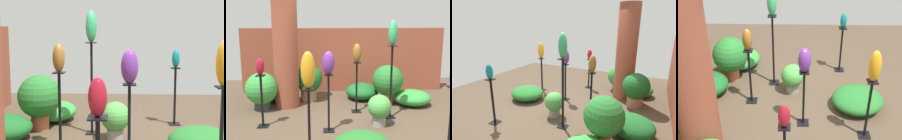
{
  "view_description": "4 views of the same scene",
  "coord_description": "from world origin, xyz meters",
  "views": [
    {
      "loc": [
        -4.13,
        -0.13,
        1.69
      ],
      "look_at": [
        -0.11,
        0.04,
        1.17
      ],
      "focal_mm": 50.0,
      "sensor_mm": 36.0,
      "label": 1
    },
    {
      "loc": [
        -0.56,
        -4.67,
        2.01
      ],
      "look_at": [
        -0.27,
        0.31,
        1.03
      ],
      "focal_mm": 42.0,
      "sensor_mm": 36.0,
      "label": 2
    },
    {
      "loc": [
        3.74,
        1.96,
        2.16
      ],
      "look_at": [
        0.17,
        0.11,
        1.08
      ],
      "focal_mm": 28.0,
      "sensor_mm": 36.0,
      "label": 3
    },
    {
      "loc": [
        -4.69,
        -0.06,
        3.6
      ],
      "look_at": [
        0.13,
        0.06,
        0.72
      ],
      "focal_mm": 50.0,
      "sensor_mm": 36.0,
      "label": 4
    }
  ],
  "objects": [
    {
      "name": "pedestal_teal",
      "position": [
        1.36,
        -1.02,
        0.47
      ],
      "size": [
        0.2,
        0.2,
        1.03
      ],
      "color": "black",
      "rests_on": "ground"
    },
    {
      "name": "potted_plant_front_right",
      "position": [
        0.97,
        1.31,
        0.55
      ],
      "size": [
        0.73,
        0.73,
        0.94
      ],
      "color": "#B25B38",
      "rests_on": "ground"
    },
    {
      "name": "art_vase_bronze",
      "position": [
        0.16,
        0.79,
        1.3
      ],
      "size": [
        0.18,
        0.17,
        0.4
      ],
      "primitive_type": "ellipsoid",
      "color": "brown",
      "rests_on": "pedestal_bronze"
    },
    {
      "name": "art_vase_ruby",
      "position": [
        -1.71,
        0.08,
        1.16
      ],
      "size": [
        0.15,
        0.15,
        0.32
      ],
      "primitive_type": "ellipsoid",
      "color": "maroon",
      "rests_on": "pedestal_ruby"
    },
    {
      "name": "pedestal_amber",
      "position": [
        -0.76,
        -1.2,
        0.49
      ],
      "size": [
        0.2,
        0.2,
        1.08
      ],
      "color": "black",
      "rests_on": "ground"
    },
    {
      "name": "art_vase_jade",
      "position": [
        0.81,
        0.41,
        1.74
      ],
      "size": [
        0.18,
        0.18,
        0.5
      ],
      "primitive_type": "ellipsoid",
      "color": "#2D9356",
      "rests_on": "pedestal_jade"
    },
    {
      "name": "foliage_bed_east",
      "position": [
        1.54,
        1.19,
        0.18
      ],
      "size": [
        0.86,
        0.82,
        0.36
      ],
      "primitive_type": "ellipsoid",
      "color": "#338C38",
      "rests_on": "ground"
    },
    {
      "name": "foliage_bed_center",
      "position": [
        0.42,
        1.74,
        0.2
      ],
      "size": [
        0.83,
        0.89,
        0.4
      ],
      "primitive_type": "ellipsoid",
      "color": "#195923",
      "rests_on": "ground"
    },
    {
      "name": "potted_plant_mid_left",
      "position": [
        0.5,
        0.01,
        0.34
      ],
      "size": [
        0.45,
        0.45,
        0.6
      ],
      "color": "gray",
      "rests_on": "ground"
    },
    {
      "name": "pedestal_bronze",
      "position": [
        0.16,
        0.79,
        0.5
      ],
      "size": [
        0.2,
        0.2,
        1.1
      ],
      "color": "black",
      "rests_on": "ground"
    },
    {
      "name": "pedestal_jade",
      "position": [
        0.81,
        0.41,
        0.69
      ],
      "size": [
        0.2,
        0.2,
        1.5
      ],
      "color": "black",
      "rests_on": "ground"
    },
    {
      "name": "art_vase_violet",
      "position": [
        -0.47,
        -0.18,
        1.26
      ],
      "size": [
        0.22,
        0.21,
        0.41
      ],
      "primitive_type": "ellipsoid",
      "color": "#6B2D8C",
      "rests_on": "pedestal_violet"
    },
    {
      "name": "pedestal_violet",
      "position": [
        -0.47,
        -0.18,
        0.48
      ],
      "size": [
        0.2,
        0.2,
        1.05
      ],
      "color": "black",
      "rests_on": "ground"
    },
    {
      "name": "art_vase_teal",
      "position": [
        1.36,
        -1.02,
        1.19
      ],
      "size": [
        0.15,
        0.13,
        0.32
      ],
      "primitive_type": "ellipsoid",
      "color": "#0F727A",
      "rests_on": "pedestal_teal"
    }
  ]
}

